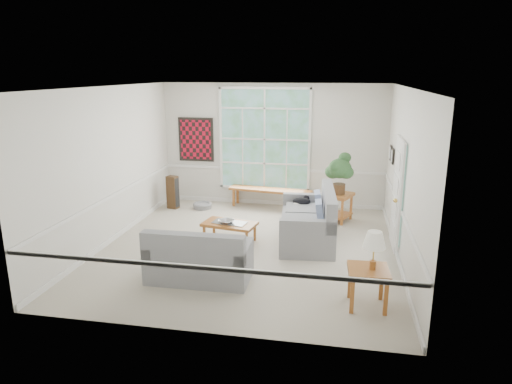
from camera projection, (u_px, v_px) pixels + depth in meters
floor at (249, 247)px, 8.74m from camera, size 5.50×6.00×0.01m
ceiling at (248, 87)px, 7.97m from camera, size 5.50×6.00×0.02m
wall_back at (273, 145)px, 11.20m from camera, size 5.50×0.02×3.00m
wall_front at (200, 222)px, 5.50m from camera, size 5.50×0.02×3.00m
wall_left at (110, 165)px, 8.84m from camera, size 0.02×6.00×3.00m
wall_right at (405, 177)px, 7.87m from camera, size 0.02×6.00×3.00m
window_back at (265, 139)px, 11.16m from camera, size 2.30×0.08×2.40m
entry_door at (396, 193)px, 8.56m from camera, size 0.08×0.90×2.10m
door_sidelight at (401, 197)px, 7.94m from camera, size 0.08×0.26×1.90m
wall_art at (196, 140)px, 11.47m from camera, size 0.90×0.06×1.10m
wall_frame_near at (392, 156)px, 9.53m from camera, size 0.04×0.26×0.32m
wall_frame_far at (390, 153)px, 9.91m from camera, size 0.04×0.26×0.32m
loveseat_right at (307, 216)px, 8.92m from camera, size 1.17×2.03×1.06m
loveseat_front at (199, 253)px, 7.32m from camera, size 1.64×0.86×0.88m
coffee_table at (230, 232)px, 9.01m from camera, size 1.12×0.74×0.38m
pewter_bowl at (227, 221)px, 8.90m from camera, size 0.48×0.48×0.09m
window_bench at (270, 199)px, 11.20m from camera, size 2.07×0.68×0.48m
end_table at (336, 207)px, 10.24m from camera, size 0.83×0.83×0.63m
houseplant at (340, 173)px, 9.98m from camera, size 0.68×0.68×0.94m
side_table at (367, 287)px, 6.49m from camera, size 0.60×0.60×0.58m
table_lamp at (374, 250)px, 6.33m from camera, size 0.37×0.37×0.55m
pet_bed at (202, 205)px, 11.22m from camera, size 0.49×0.49×0.14m
floor_speaker at (173, 192)px, 11.14m from camera, size 0.29×0.25×0.81m
cat at (302, 201)px, 9.57m from camera, size 0.44×0.36×0.18m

